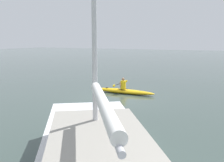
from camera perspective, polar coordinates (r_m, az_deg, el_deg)
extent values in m
plane|color=#384742|center=(16.32, 0.77, -3.85)|extent=(160.00, 160.00, 0.00)
ellipsoid|color=#EAB214|center=(17.79, 2.64, -2.27)|extent=(4.39, 0.77, 0.30)
torus|color=black|center=(17.77, 2.63, -1.85)|extent=(0.60, 0.60, 0.04)
cylinder|color=black|center=(18.31, -1.13, -1.48)|extent=(0.18, 0.18, 0.02)
cylinder|color=yellow|center=(17.73, 2.46, -0.86)|extent=(0.37, 0.37, 0.57)
sphere|color=#936B4C|center=(17.67, 2.47, 0.40)|extent=(0.21, 0.21, 0.21)
cylinder|color=black|center=(17.80, 1.87, -0.52)|extent=(0.09, 2.08, 0.03)
ellipsoid|color=gold|center=(16.87, 0.43, -1.06)|extent=(0.05, 0.40, 0.17)
ellipsoid|color=gold|center=(18.74, 3.17, -0.05)|extent=(0.05, 0.40, 0.17)
cylinder|color=#936B4C|center=(17.49, 1.85, -0.73)|extent=(0.22, 0.27, 0.34)
cylinder|color=#936B4C|center=(18.01, 2.59, -0.45)|extent=(0.22, 0.27, 0.34)
cone|color=white|center=(10.78, -5.53, -7.41)|extent=(1.45, 1.40, 1.14)
cube|color=gray|center=(5.11, -2.48, -15.97)|extent=(4.13, 4.65, 0.59)
cylinder|color=silver|center=(4.32, -1.96, -6.31)|extent=(2.10, 2.87, 0.09)
cylinder|color=white|center=(4.29, -1.96, -5.03)|extent=(1.98, 2.65, 0.20)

